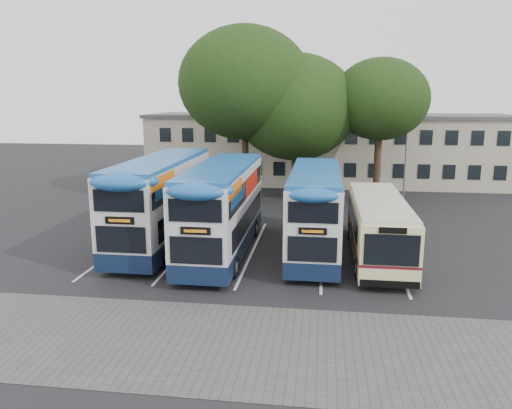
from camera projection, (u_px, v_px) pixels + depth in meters
The scene contains 12 objects.
ground at pixel (327, 291), 20.33m from camera, with size 120.00×120.00×0.00m, color black.
paving_strip at pixel (264, 347), 15.74m from camera, with size 40.00×6.00×0.01m, color #595654.
bay_lines at pixel (253, 250), 25.66m from camera, with size 14.12×11.00×0.01m.
depot_building at pixel (327, 148), 45.81m from camera, with size 32.40×8.40×6.20m.
lamp_post at pixel (407, 133), 37.82m from camera, with size 0.25×1.05×9.06m.
tree_left at pixel (245, 83), 36.19m from camera, with size 9.67×9.67×12.82m.
tree_mid at pixel (296, 107), 36.96m from camera, with size 9.24×9.24×10.91m.
tree_right at pixel (380, 99), 35.87m from camera, with size 6.96×6.96×10.53m.
bus_dd_left at pixel (162, 198), 26.28m from camera, with size 2.68×11.05×4.61m.
bus_dd_mid at pixel (223, 205), 24.80m from camera, with size 2.60×10.72×4.47m.
bus_dd_right at pixel (315, 207), 25.02m from camera, with size 2.45×10.11×4.21m.
bus_single at pixel (378, 224), 24.39m from camera, with size 2.50×9.81×2.93m.
Camera 1 is at (-0.34, -19.34, 7.73)m, focal length 35.00 mm.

